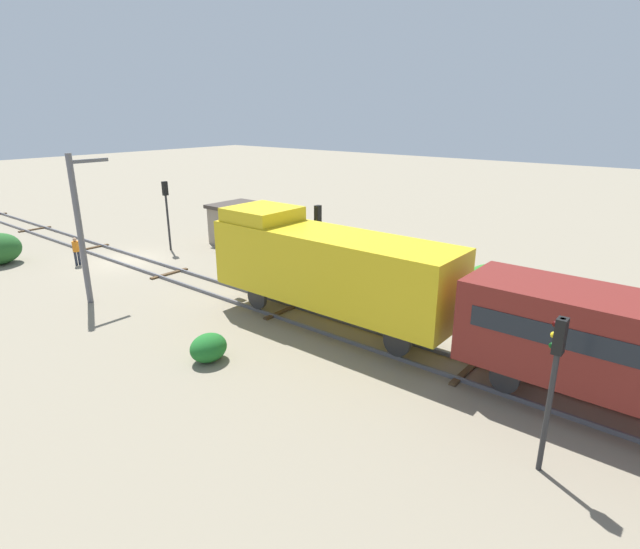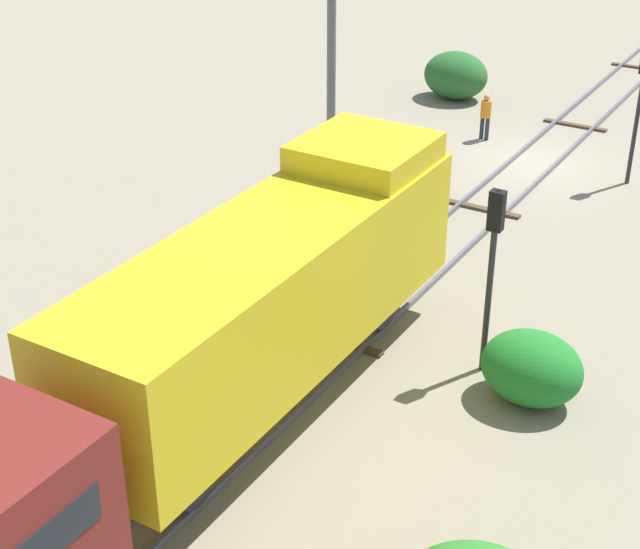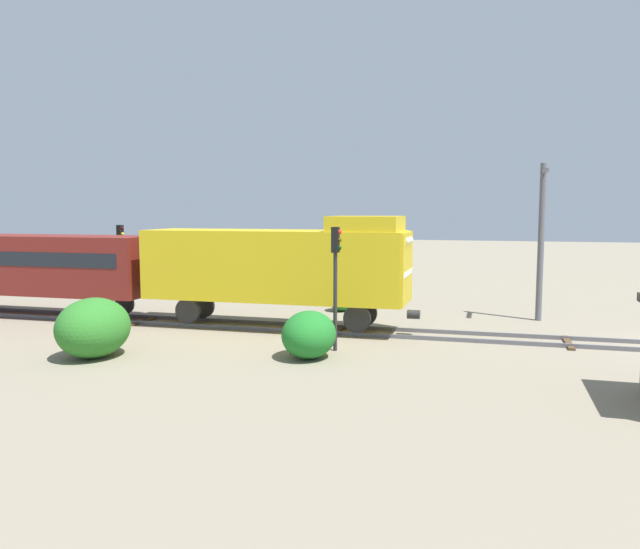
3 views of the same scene
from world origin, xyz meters
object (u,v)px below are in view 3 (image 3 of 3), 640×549
Objects in this scene: catenary_mast at (541,237)px; locomotive at (280,263)px; passenger_car_leading at (15,262)px; traffic_signal_mid at (336,265)px; traffic_signal_far at (121,250)px.

locomotive is at bearing 114.78° from catenary_mast.
passenger_car_leading is 1.98× the size of catenary_mast.
traffic_signal_mid is 11.19m from catenary_mast.
traffic_signal_mid is at bearing -118.00° from traffic_signal_far.
catenary_mast is at bearing -41.73° from traffic_signal_mid.
passenger_car_leading is 4.98m from traffic_signal_far.
traffic_signal_far is 20.66m from catenary_mast.
traffic_signal_mid reaches higher than traffic_signal_far.
traffic_signal_mid is 14.91m from traffic_signal_far.
locomotive is 2.74× the size of traffic_signal_far.
traffic_signal_mid is 0.62× the size of catenary_mast.
traffic_signal_far is (3.60, -3.42, 0.42)m from passenger_car_leading.
catenary_mast is at bearing -86.30° from traffic_signal_far.
traffic_signal_far is 0.60× the size of catenary_mast.
locomotive is 2.63× the size of traffic_signal_mid.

